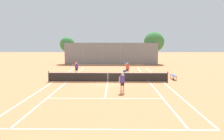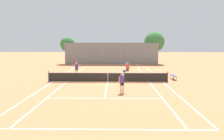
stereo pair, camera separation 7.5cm
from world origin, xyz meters
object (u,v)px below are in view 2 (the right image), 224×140
(loose_tennis_ball_1, at_px, (112,82))
(courtside_bench, at_px, (173,76))
(player_far_right, at_px, (127,68))
(tree_behind_right, at_px, (155,42))
(player_far_left, at_px, (77,68))
(loose_tennis_ball_0, at_px, (115,89))
(tennis_net, at_px, (108,77))
(player_near_side, at_px, (122,81))
(loose_tennis_ball_2, at_px, (150,74))
(tree_behind_left, at_px, (68,45))

(loose_tennis_ball_1, relative_size, courtside_bench, 0.04)
(player_far_right, distance_m, tree_behind_right, 15.65)
(player_far_left, bearing_deg, loose_tennis_ball_0, -58.24)
(player_far_left, distance_m, loose_tennis_ball_0, 8.79)
(tennis_net, xyz_separation_m, tree_behind_right, (7.71, 18.11, 3.32))
(player_near_side, distance_m, player_far_right, 8.55)
(player_far_right, height_order, loose_tennis_ball_1, player_far_right)
(player_far_right, height_order, loose_tennis_ball_2, player_far_right)
(tennis_net, bearing_deg, courtside_bench, 12.72)
(tennis_net, relative_size, loose_tennis_ball_0, 181.82)
(tennis_net, height_order, tree_behind_left, tree_behind_left)
(player_near_side, bearing_deg, tree_behind_right, 74.31)
(tennis_net, relative_size, tree_behind_left, 2.49)
(loose_tennis_ball_2, xyz_separation_m, tree_behind_left, (-12.83, 12.44, 3.39))
(player_far_right, height_order, courtside_bench, player_far_right)
(loose_tennis_ball_0, relative_size, loose_tennis_ball_1, 1.00)
(tree_behind_right, bearing_deg, tree_behind_left, -178.69)
(courtside_bench, bearing_deg, tree_behind_left, 132.29)
(loose_tennis_ball_0, distance_m, tree_behind_right, 22.84)
(player_near_side, height_order, loose_tennis_ball_2, player_near_side)
(player_near_side, bearing_deg, courtside_bench, 48.15)
(player_near_side, bearing_deg, player_far_left, 120.27)
(loose_tennis_ball_0, distance_m, tree_behind_left, 22.96)
(loose_tennis_ball_0, distance_m, courtside_bench, 7.90)
(player_near_side, relative_size, tree_behind_left, 0.37)
(loose_tennis_ball_2, xyz_separation_m, tree_behind_right, (2.67, 12.80, 3.80))
(loose_tennis_ball_0, bearing_deg, player_far_right, 78.58)
(courtside_bench, distance_m, tree_behind_left, 22.09)
(courtside_bench, bearing_deg, loose_tennis_ball_1, -164.15)
(loose_tennis_ball_2, bearing_deg, courtside_bench, -63.15)
(player_near_side, relative_size, courtside_bench, 1.18)
(tennis_net, xyz_separation_m, tree_behind_left, (-7.79, 17.75, 2.92))
(player_far_left, height_order, tree_behind_right, tree_behind_right)
(player_near_side, relative_size, player_far_right, 1.00)
(player_near_side, relative_size, loose_tennis_ball_0, 26.88)
(tennis_net, height_order, player_near_side, player_near_side)
(tennis_net, bearing_deg, loose_tennis_ball_1, -36.68)
(player_far_right, relative_size, tree_behind_right, 0.31)
(loose_tennis_ball_0, bearing_deg, tree_behind_right, 71.92)
(loose_tennis_ball_2, distance_m, tree_behind_right, 13.61)
(courtside_bench, height_order, tree_behind_left, tree_behind_left)
(loose_tennis_ball_2, bearing_deg, player_near_side, -110.45)
(tennis_net, distance_m, tree_behind_left, 19.61)
(courtside_bench, relative_size, tree_behind_left, 0.31)
(loose_tennis_ball_2, bearing_deg, player_far_left, -172.48)
(loose_tennis_ball_0, distance_m, loose_tennis_ball_2, 9.63)
(player_far_right, distance_m, courtside_bench, 5.30)
(loose_tennis_ball_1, height_order, loose_tennis_ball_2, same)
(tennis_net, xyz_separation_m, loose_tennis_ball_0, (0.72, -3.30, -0.48))
(loose_tennis_ball_2, xyz_separation_m, courtside_bench, (1.90, -3.75, 0.38))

